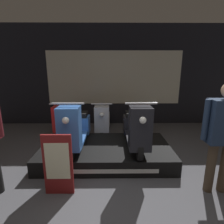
% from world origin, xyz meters
% --- Properties ---
extents(ground_plane, '(30.00, 30.00, 0.00)m').
position_xyz_m(ground_plane, '(0.00, 0.00, 0.00)').
color(ground_plane, '#4C4C51').
extents(shop_wall_back, '(7.88, 0.09, 3.20)m').
position_xyz_m(shop_wall_back, '(0.00, 3.74, 1.60)').
color(shop_wall_back, black).
rests_on(shop_wall_back, ground_plane).
extents(display_platform, '(2.63, 1.40, 0.30)m').
position_xyz_m(display_platform, '(-0.22, 1.25, 0.15)').
color(display_platform, black).
rests_on(display_platform, ground_plane).
extents(scooter_display_left, '(0.52, 1.60, 1.01)m').
position_xyz_m(scooter_display_left, '(-0.81, 1.18, 0.70)').
color(scooter_display_left, black).
rests_on(scooter_display_left, display_platform).
extents(scooter_display_right, '(0.52, 1.60, 1.01)m').
position_xyz_m(scooter_display_right, '(0.37, 1.18, 0.70)').
color(scooter_display_right, black).
rests_on(scooter_display_right, display_platform).
extents(scooter_backrow_0, '(0.52, 1.60, 1.01)m').
position_xyz_m(scooter_backrow_0, '(-1.38, 2.66, 0.39)').
color(scooter_backrow_0, black).
rests_on(scooter_backrow_0, ground_plane).
extents(scooter_backrow_1, '(0.52, 1.60, 1.01)m').
position_xyz_m(scooter_backrow_1, '(-0.34, 2.66, 0.39)').
color(scooter_backrow_1, black).
rests_on(scooter_backrow_1, ground_plane).
extents(scooter_backrow_2, '(0.52, 1.60, 1.01)m').
position_xyz_m(scooter_backrow_2, '(0.70, 2.66, 0.39)').
color(scooter_backrow_2, black).
rests_on(scooter_backrow_2, ground_plane).
extents(person_right_browsing, '(0.63, 0.26, 1.67)m').
position_xyz_m(person_right_browsing, '(1.49, 0.24, 1.00)').
color(person_right_browsing, '#473828').
rests_on(person_right_browsing, ground_plane).
extents(price_sign_board, '(0.43, 0.04, 0.95)m').
position_xyz_m(price_sign_board, '(-0.89, 0.20, 0.48)').
color(price_sign_board, maroon).
rests_on(price_sign_board, ground_plane).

